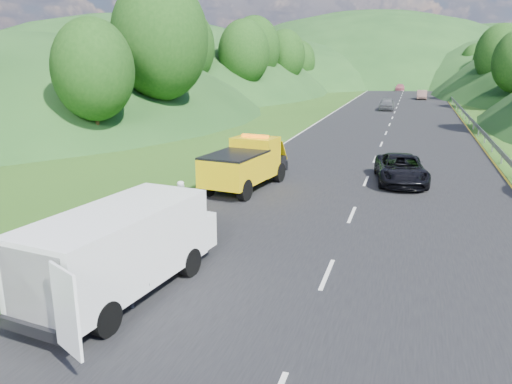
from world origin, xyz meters
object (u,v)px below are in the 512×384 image
(woman, at_px, (183,220))
(suitcase, at_px, (135,214))
(worker, at_px, (128,308))
(child, at_px, (203,243))
(white_van, at_px, (122,247))
(tow_truck, at_px, (246,164))
(spare_tire, at_px, (85,325))
(passing_suv, at_px, (400,183))

(woman, bearing_deg, suitcase, 95.66)
(worker, bearing_deg, child, 62.51)
(white_van, distance_m, worker, 1.58)
(tow_truck, relative_size, child, 5.39)
(child, bearing_deg, worker, -79.71)
(worker, height_order, suitcase, worker)
(white_van, height_order, worker, white_van)
(woman, bearing_deg, spare_tire, 173.36)
(tow_truck, height_order, child, tow_truck)
(suitcase, relative_size, passing_suv, 0.12)
(tow_truck, bearing_deg, suitcase, -104.38)
(child, relative_size, passing_suv, 0.22)
(spare_tire, bearing_deg, tow_truck, 91.89)
(child, bearing_deg, spare_tire, -85.12)
(child, height_order, suitcase, suitcase)
(woman, height_order, child, woman)
(woman, relative_size, passing_suv, 0.31)
(spare_tire, xyz_separation_m, passing_suv, (6.64, 16.62, 0.00))
(white_van, height_order, child, white_van)
(spare_tire, bearing_deg, passing_suv, 68.23)
(child, distance_m, spare_tire, 5.84)
(worker, relative_size, suitcase, 2.98)
(suitcase, height_order, passing_suv, passing_suv)
(spare_tire, distance_m, passing_suv, 17.90)
(spare_tire, bearing_deg, woman, 98.65)
(child, xyz_separation_m, suitcase, (-3.44, 1.41, 0.30))
(woman, bearing_deg, passing_suv, -57.17)
(woman, xyz_separation_m, suitcase, (-1.71, -0.66, 0.30))
(white_van, height_order, passing_suv, white_van)
(white_van, distance_m, passing_suv, 16.37)
(woman, xyz_separation_m, worker, (1.75, -6.88, 0.00))
(passing_suv, bearing_deg, tow_truck, -162.61)
(child, relative_size, suitcase, 1.86)
(woman, bearing_deg, worker, 178.94)
(suitcase, bearing_deg, white_van, -61.75)
(tow_truck, height_order, suitcase, tow_truck)
(woman, relative_size, worker, 0.87)
(suitcase, xyz_separation_m, spare_tire, (2.91, -7.23, -0.30))
(suitcase, xyz_separation_m, passing_suv, (9.55, 9.40, -0.30))
(worker, relative_size, passing_suv, 0.35)
(tow_truck, xyz_separation_m, child, (0.96, -7.47, -1.21))
(passing_suv, bearing_deg, spare_tire, -119.60)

